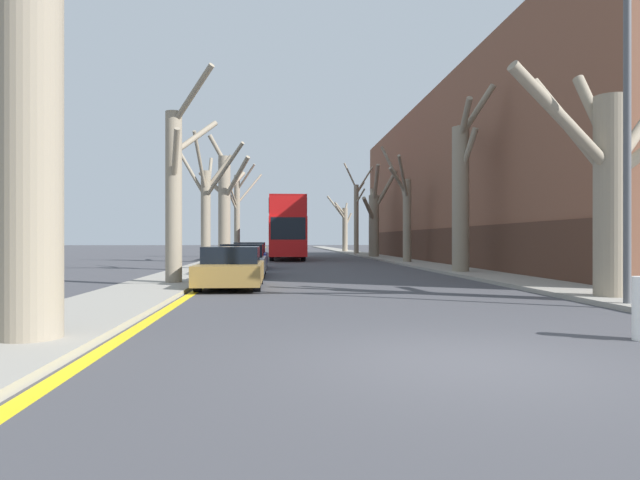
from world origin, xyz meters
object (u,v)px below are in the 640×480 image
at_px(street_tree_left_1, 176,190).
at_px(street_tree_right_3, 374,219).
at_px(street_tree_left_0, 26,114).
at_px(street_tree_left_4, 238,212).
at_px(street_tree_right_1, 462,189).
at_px(street_tree_right_4, 357,214).
at_px(double_decker_bus, 287,226).
at_px(street_tree_left_3, 225,204).
at_px(parked_car_2, 250,256).
at_px(street_tree_right_5, 344,226).
at_px(street_tree_left_2, 206,207).
at_px(parked_car_1, 242,261).
at_px(street_tree_right_0, 609,180).
at_px(parked_car_0, 231,268).
at_px(lamp_post, 623,67).
at_px(street_tree_right_2, 405,213).

relative_size(street_tree_left_1, street_tree_right_3, 0.92).
distance_m(street_tree_left_0, street_tree_left_4, 39.61).
relative_size(street_tree_right_1, street_tree_right_4, 0.87).
height_order(street_tree_right_4, double_decker_bus, street_tree_right_4).
bearing_deg(street_tree_left_3, parked_car_2, -76.06).
bearing_deg(street_tree_right_4, street_tree_right_5, 90.72).
bearing_deg(street_tree_left_1, street_tree_right_3, 67.85).
distance_m(street_tree_left_0, street_tree_left_2, 19.22).
bearing_deg(parked_car_1, street_tree_right_0, -47.17).
height_order(street_tree_left_1, street_tree_right_4, street_tree_right_4).
relative_size(street_tree_left_2, street_tree_right_5, 0.96).
bearing_deg(parked_car_0, street_tree_left_4, 93.59).
distance_m(street_tree_left_4, street_tree_right_3, 11.39).
bearing_deg(street_tree_right_3, double_decker_bus, -160.25).
bearing_deg(lamp_post, parked_car_1, 127.12).
height_order(street_tree_right_0, parked_car_0, street_tree_right_0).
relative_size(double_decker_bus, parked_car_2, 2.70).
bearing_deg(street_tree_right_0, parked_car_2, 119.90).
xyz_separation_m(street_tree_left_1, street_tree_left_2, (-0.14, 9.02, -0.04)).
distance_m(street_tree_left_4, street_tree_right_2, 17.37).
bearing_deg(street_tree_left_1, street_tree_right_0, -25.34).
xyz_separation_m(parked_car_1, lamp_post, (8.82, -11.66, 4.56)).
relative_size(street_tree_right_1, parked_car_0, 1.79).
relative_size(street_tree_right_5, parked_car_1, 1.55).
xyz_separation_m(street_tree_right_4, parked_car_0, (-9.34, -38.79, -3.45)).
distance_m(street_tree_right_3, parked_car_2, 18.93).
height_order(parked_car_0, lamp_post, lamp_post).
bearing_deg(parked_car_1, street_tree_right_2, 50.54).
height_order(street_tree_right_0, parked_car_2, street_tree_right_0).
bearing_deg(lamp_post, parked_car_2, 116.27).
distance_m(street_tree_left_1, double_decker_bus, 25.09).
relative_size(street_tree_left_2, double_decker_bus, 0.54).
bearing_deg(lamp_post, street_tree_left_3, 112.62).
height_order(street_tree_left_2, parked_car_0, street_tree_left_2).
bearing_deg(street_tree_left_4, parked_car_1, -85.60).
relative_size(parked_car_0, lamp_post, 0.47).
distance_m(street_tree_left_2, street_tree_right_2, 13.34).
distance_m(street_tree_right_3, street_tree_right_4, 10.72).
distance_m(street_tree_left_0, street_tree_right_2, 28.72).
bearing_deg(double_decker_bus, street_tree_right_3, 19.75).
bearing_deg(street_tree_left_0, street_tree_right_2, 66.52).
bearing_deg(street_tree_left_4, street_tree_right_5, 58.74).
bearing_deg(street_tree_right_2, parked_car_2, -151.30).
bearing_deg(street_tree_left_2, lamp_post, -55.76).
xyz_separation_m(street_tree_left_3, street_tree_right_0, (11.44, -24.54, -0.90)).
bearing_deg(street_tree_left_2, street_tree_left_3, 90.32).
height_order(street_tree_right_3, double_decker_bus, street_tree_right_3).
xyz_separation_m(street_tree_left_2, street_tree_left_4, (0.08, 20.38, 0.78)).
relative_size(street_tree_right_2, street_tree_right_5, 1.09).
bearing_deg(double_decker_bus, street_tree_right_2, -50.18).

